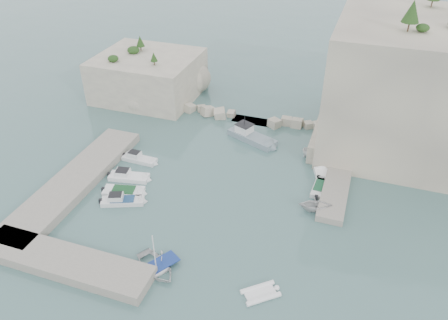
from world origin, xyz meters
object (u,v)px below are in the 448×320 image
(motorboat_d, at_px, (123,203))
(motorboat_a, at_px, (140,161))
(inflatable_dinghy, at_px, (260,294))
(tender_east_c, at_px, (324,181))
(tender_east_d, at_px, (318,159))
(tender_east_a, at_px, (315,210))
(tender_east_b, at_px, (320,189))
(rowboat, at_px, (156,270))
(work_boat, at_px, (252,140))
(motorboat_b, at_px, (129,179))
(motorboat_c, at_px, (124,193))

(motorboat_d, distance_m, motorboat_a, 8.77)
(motorboat_a, distance_m, inflatable_dinghy, 26.29)
(motorboat_a, relative_size, tender_east_c, 0.96)
(motorboat_d, bearing_deg, tender_east_d, 18.37)
(tender_east_c, xyz_separation_m, tender_east_d, (-1.54, 4.92, 0.00))
(tender_east_a, height_order, tender_east_b, tender_east_a)
(rowboat, height_order, inflatable_dinghy, rowboat)
(work_boat, bearing_deg, tender_east_c, -7.75)
(tender_east_d, bearing_deg, inflatable_dinghy, 170.61)
(tender_east_a, bearing_deg, motorboat_a, 69.49)
(motorboat_d, distance_m, tender_east_c, 24.59)
(tender_east_b, bearing_deg, motorboat_b, 106.92)
(rowboat, bearing_deg, motorboat_c, 74.91)
(motorboat_d, distance_m, inflatable_dinghy, 20.03)
(work_boat, bearing_deg, motorboat_a, -118.76)
(motorboat_d, relative_size, tender_east_b, 1.16)
(tender_east_b, height_order, tender_east_c, same)
(inflatable_dinghy, height_order, tender_east_a, tender_east_a)
(motorboat_b, xyz_separation_m, tender_east_a, (23.05, 1.55, 0.00))
(motorboat_d, xyz_separation_m, inflatable_dinghy, (18.58, -7.46, 0.00))
(motorboat_c, xyz_separation_m, rowboat, (9.06, -9.57, 0.00))
(motorboat_a, xyz_separation_m, rowboat, (10.59, -16.37, 0.00))
(motorboat_d, bearing_deg, rowboat, -65.52)
(motorboat_b, xyz_separation_m, tender_east_b, (22.98, 5.68, 0.00))
(motorboat_a, height_order, work_boat, work_boat)
(rowboat, relative_size, tender_east_b, 1.09)
(motorboat_d, xyz_separation_m, work_boat, (10.34, 18.51, 0.00))
(work_boat, bearing_deg, motorboat_b, -107.67)
(motorboat_b, height_order, rowboat, motorboat_b)
(inflatable_dinghy, height_order, tender_east_b, tender_east_b)
(motorboat_c, height_order, tender_east_d, tender_east_d)
(motorboat_a, distance_m, tender_east_a, 23.85)
(motorboat_b, distance_m, tender_east_b, 23.67)
(motorboat_a, height_order, rowboat, motorboat_a)
(motorboat_a, bearing_deg, inflatable_dinghy, -35.31)
(tender_east_d, bearing_deg, motorboat_b, 113.65)
(inflatable_dinghy, bearing_deg, motorboat_d, 118.44)
(motorboat_a, distance_m, tender_east_c, 24.12)
(motorboat_b, bearing_deg, motorboat_a, 88.99)
(motorboat_b, relative_size, rowboat, 1.08)
(motorboat_a, height_order, tender_east_c, motorboat_a)
(rowboat, xyz_separation_m, tender_east_b, (13.05, 18.04, 0.00))
(motorboat_d, xyz_separation_m, rowboat, (8.25, -7.91, 0.00))
(motorboat_d, relative_size, rowboat, 1.06)
(motorboat_d, height_order, work_boat, work_boat)
(tender_east_a, xyz_separation_m, tender_east_b, (-0.07, 4.14, 0.00))
(motorboat_d, xyz_separation_m, motorboat_c, (-0.81, 1.65, 0.00))
(tender_east_d, bearing_deg, work_boat, 73.98)
(tender_east_d, bearing_deg, tender_east_a, -178.78)
(tender_east_b, height_order, tender_east_d, tender_east_d)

